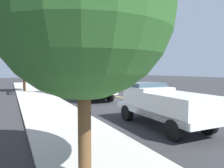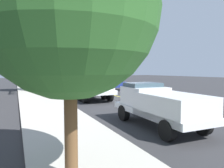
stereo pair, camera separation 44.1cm
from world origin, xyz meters
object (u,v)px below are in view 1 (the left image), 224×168
(traffic_cone_mid_front, at_px, (93,90))
(traffic_signal_mast, at_px, (45,44))
(service_pickup_truck, at_px, (163,104))
(passing_minivan, at_px, (111,82))
(utility_bucket_truck, at_px, (86,81))

(traffic_cone_mid_front, xyz_separation_m, traffic_signal_mast, (1.13, 5.20, 5.07))
(service_pickup_truck, relative_size, traffic_signal_mast, 0.72)
(passing_minivan, relative_size, traffic_cone_mid_front, 7.07)
(traffic_cone_mid_front, bearing_deg, passing_minivan, -61.81)
(traffic_signal_mast, bearing_deg, traffic_cone_mid_front, -102.27)
(traffic_signal_mast, bearing_deg, passing_minivan, -82.74)
(utility_bucket_truck, distance_m, passing_minivan, 9.17)
(passing_minivan, bearing_deg, traffic_cone_mid_front, 118.19)
(utility_bucket_truck, relative_size, traffic_cone_mid_front, 11.88)
(service_pickup_truck, xyz_separation_m, traffic_cone_mid_front, (14.69, -4.95, -0.77))
(passing_minivan, xyz_separation_m, traffic_cone_mid_front, (-2.35, 4.39, -0.62))
(passing_minivan, bearing_deg, traffic_signal_mast, 97.26)
(utility_bucket_truck, height_order, passing_minivan, utility_bucket_truck)
(service_pickup_truck, height_order, traffic_cone_mid_front, service_pickup_truck)
(traffic_cone_mid_front, relative_size, traffic_signal_mast, 0.09)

